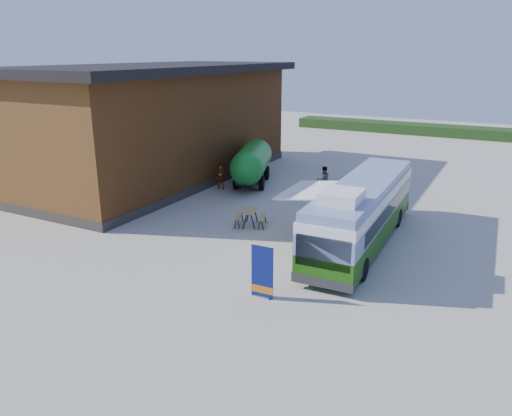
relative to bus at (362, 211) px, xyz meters
The scene contains 10 objects.
ground 6.65m from the bus, 138.35° to the right, with size 100.00×100.00×0.00m, color #BCB7AD.
barn 16.48m from the bus, 159.57° to the left, with size 9.60×21.20×7.50m.
hedge 33.87m from the bus, 84.62° to the left, with size 40.00×3.00×1.00m, color #264419.
bus is the anchor object (origin of this frame).
awning 2.38m from the bus, behind, with size 2.38×3.75×0.48m.
banner 6.78m from the bus, 103.52° to the right, with size 0.85×0.20×1.94m.
picnic_table 5.65m from the bus, behind, with size 1.79×1.69×0.82m.
person_a 11.74m from the bus, 153.93° to the left, with size 0.59×0.39×1.61m, color #999999.
person_b 8.47m from the bus, 121.85° to the left, with size 0.82×0.64×1.69m, color #999999.
slurry_tanker 11.79m from the bus, 142.67° to the left, with size 3.64×6.66×2.58m.
Camera 1 is at (10.48, -16.36, 8.31)m, focal length 35.00 mm.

